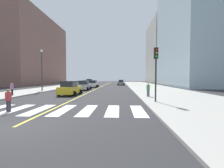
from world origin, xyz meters
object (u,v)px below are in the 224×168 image
pedestrian_walking_west (12,88)px  car_gray_sixth (121,83)px  car_yellow_second (70,89)px  street_lamp (42,66)px  pedestrian_waiting_east (148,89)px  car_white_fourth (93,84)px  car_blue_fifth (89,82)px  pedestrian_crossing (8,99)px  traffic_light_near_corner (156,64)px  car_red_third (86,83)px  car_silver_nearest (84,86)px

pedestrian_walking_west → car_gray_sixth: bearing=105.8°
car_yellow_second → street_lamp: bearing=143.5°
car_gray_sixth → pedestrian_waiting_east: 31.41m
car_white_fourth → car_gray_sixth: size_ratio=1.02×
car_yellow_second → car_gray_sixth: car_yellow_second is taller
car_blue_fifth → pedestrian_walking_west: size_ratio=2.78×
car_white_fourth → street_lamp: (-6.85, -11.63, 3.48)m
car_gray_sixth → pedestrian_walking_west: (-13.82, -30.92, 0.22)m
car_blue_fifth → car_gray_sixth: car_blue_fifth is taller
car_blue_fifth → pedestrian_crossing: car_blue_fifth is taller
car_white_fourth → car_blue_fifth: car_blue_fifth is taller
traffic_light_near_corner → car_blue_fifth: bearing=-70.3°
car_blue_fifth → pedestrian_walking_west: 34.15m
pedestrian_crossing → street_lamp: 17.14m
car_gray_sixth → pedestrian_walking_west: 33.87m
car_yellow_second → car_red_third: size_ratio=1.14×
car_silver_nearest → street_lamp: size_ratio=0.59×
car_red_third → pedestrian_walking_west: pedestrian_walking_west is taller
car_red_third → pedestrian_walking_west: 26.78m
car_silver_nearest → pedestrian_walking_west: car_silver_nearest is taller
pedestrian_walking_west → car_silver_nearest: bearing=98.6°
car_white_fourth → pedestrian_waiting_east: (9.87, -19.27, 0.19)m
car_silver_nearest → car_red_third: (-3.17, 15.80, -0.07)m
car_silver_nearest → car_red_third: 16.12m
car_blue_fifth → car_yellow_second: bearing=-84.1°
car_white_fourth → street_lamp: street_lamp is taller
pedestrian_walking_west → street_lamp: size_ratio=0.23×
pedestrian_crossing → pedestrian_walking_west: pedestrian_walking_west is taller
car_red_third → car_gray_sixth: 11.32m
car_blue_fifth → pedestrian_waiting_east: bearing=-68.8°
pedestrian_crossing → car_yellow_second: bearing=98.5°
car_red_third → car_white_fourth: size_ratio=0.97×
car_blue_fifth → traffic_light_near_corner: 40.79m
car_blue_fifth → pedestrian_waiting_east: car_blue_fifth is taller
car_blue_fifth → traffic_light_near_corner: traffic_light_near_corner is taller
car_white_fourth → pedestrian_walking_west: (-6.93, -18.93, 0.20)m
car_yellow_second → traffic_light_near_corner: traffic_light_near_corner is taller
pedestrian_waiting_east → pedestrian_walking_west: pedestrian_walking_west is taller
car_red_third → pedestrian_waiting_east: bearing=-61.5°
car_silver_nearest → traffic_light_near_corner: size_ratio=0.84×
pedestrian_waiting_east → street_lamp: size_ratio=0.23×
car_yellow_second → pedestrian_crossing: (-0.87, -10.39, -0.03)m
car_yellow_second → pedestrian_waiting_east: size_ratio=2.78×
car_red_third → car_white_fourth: bearing=-63.0°
pedestrian_crossing → pedestrian_walking_west: 10.29m
car_yellow_second → car_blue_fifth: (-3.69, 32.08, 0.02)m
car_red_third → street_lamp: (-3.29, -19.26, 3.51)m
street_lamp → car_blue_fifth: bearing=83.7°
pedestrian_waiting_east → pedestrian_crossing: bearing=-104.9°
street_lamp → pedestrian_walking_west: bearing=-90.6°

